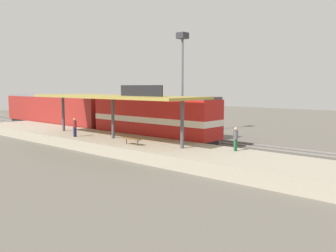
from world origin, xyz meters
The scene contains 12 objects.
ground_plane centered at (2.00, 0.00, 0.00)m, with size 120.00×120.00×0.00m, color #666056.
track_near centered at (0.00, 0.00, 0.03)m, with size 3.20×110.00×0.16m.
track_far centered at (4.60, 0.00, 0.03)m, with size 3.20×110.00×0.16m.
platform centered at (-4.60, 0.00, 0.45)m, with size 6.00×44.00×0.90m, color #A89E89.
station_canopy centered at (-4.60, -0.09, 4.53)m, with size 5.20×18.00×4.70m.
platform_bench centered at (-6.00, -4.01, 1.34)m, with size 0.44×1.70×0.50m.
locomotive centered at (0.00, -0.49, 2.41)m, with size 2.93×14.43×4.44m.
passenger_carriage_single centered at (0.00, 17.51, 2.31)m, with size 2.90×20.00×4.24m.
freight_car centered at (4.60, 1.87, 1.97)m, with size 2.80×12.00×3.54m.
light_mast centered at (7.80, 2.31, 8.40)m, with size 1.10×1.10×11.70m.
person_waiting centered at (-6.34, 3.35, 1.85)m, with size 0.34×0.34×1.71m.
person_walking centered at (-2.91, -11.54, 1.85)m, with size 0.34×0.34×1.71m.
Camera 1 is at (-25.12, -25.02, 5.48)m, focal length 38.70 mm.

